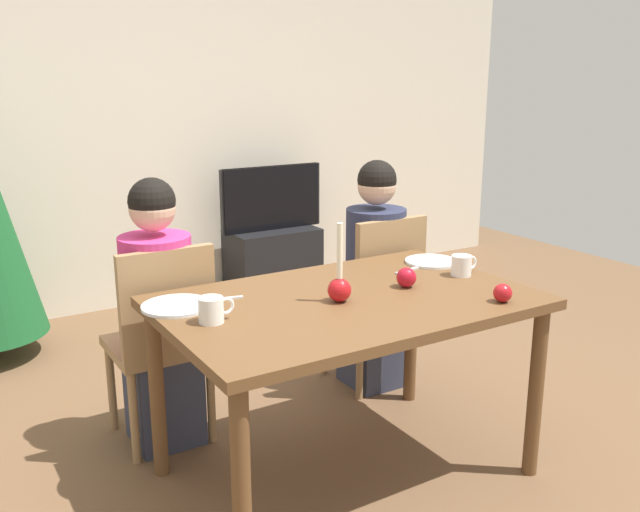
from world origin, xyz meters
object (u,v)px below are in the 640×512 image
at_px(tv, 272,198).
at_px(mug_left, 212,310).
at_px(person_left_child, 159,319).
at_px(candle_centerpiece, 339,285).
at_px(person_right_child, 375,279).
at_px(chair_left, 163,334).
at_px(plate_left, 177,306).
at_px(tv_stand, 273,261).
at_px(mug_right, 461,265).
at_px(chair_right, 378,291).
at_px(apple_near_candle, 503,293).
at_px(apple_by_left_plate, 406,277).
at_px(dining_table, 347,318).
at_px(plate_right, 432,262).

relative_size(tv, mug_left, 6.06).
xyz_separation_m(person_left_child, candle_centerpiece, (0.48, -0.66, 0.24)).
relative_size(person_right_child, candle_centerpiece, 3.90).
relative_size(chair_left, plate_left, 3.51).
relative_size(chair_left, person_left_child, 0.77).
bearing_deg(tv_stand, mug_left, -121.93).
relative_size(chair_left, mug_right, 7.03).
bearing_deg(candle_centerpiece, mug_left, 175.40).
height_order(chair_right, candle_centerpiece, candle_centerpiece).
xyz_separation_m(chair_left, mug_right, (1.11, -0.60, 0.28)).
bearing_deg(tv, apple_near_candle, -98.84).
relative_size(chair_left, apple_by_left_plate, 11.18).
distance_m(person_right_child, tv_stand, 1.72).
height_order(dining_table, candle_centerpiece, candle_centerpiece).
distance_m(person_right_child, mug_left, 1.32).
relative_size(dining_table, mug_left, 10.74).
relative_size(tv, plate_right, 3.31).
bearing_deg(person_left_child, person_right_child, 0.00).
height_order(tv, mug_left, tv).
xyz_separation_m(chair_left, apple_by_left_plate, (0.81, -0.62, 0.28)).
bearing_deg(tv, apple_by_left_plate, -104.58).
bearing_deg(apple_by_left_plate, tv, 75.42).
bearing_deg(plate_right, mug_right, -96.39).
xyz_separation_m(chair_right, apple_near_candle, (-0.13, -0.95, 0.27)).
distance_m(chair_left, apple_near_candle, 1.41).
xyz_separation_m(tv_stand, candle_centerpiece, (-0.93, -2.32, 0.57)).
distance_m(chair_left, tv, 2.21).
bearing_deg(chair_right, plate_left, -162.59).
relative_size(dining_table, candle_centerpiece, 4.66).
bearing_deg(plate_left, apple_near_candle, -28.59).
bearing_deg(dining_table, person_right_child, 46.99).
xyz_separation_m(person_right_child, tv, (0.28, 1.66, 0.14)).
xyz_separation_m(mug_left, apple_near_candle, (1.01, -0.36, -0.01)).
bearing_deg(chair_left, apple_by_left_plate, -37.27).
bearing_deg(chair_right, candle_centerpiece, -135.87).
relative_size(person_right_child, tv, 1.48).
bearing_deg(person_left_child, tv, 49.68).
height_order(candle_centerpiece, mug_left, candle_centerpiece).
xyz_separation_m(plate_right, apple_by_left_plate, (-0.33, -0.23, 0.03)).
height_order(person_left_child, candle_centerpiece, person_left_child).
height_order(person_right_child, apple_near_candle, person_right_child).
xyz_separation_m(candle_centerpiece, apple_near_candle, (0.52, -0.32, -0.03)).
bearing_deg(apple_by_left_plate, person_left_child, 141.30).
distance_m(chair_left, plate_right, 1.23).
relative_size(tv_stand, plate_right, 2.68).
bearing_deg(chair_left, mug_right, -28.50).
relative_size(person_right_child, plate_left, 4.57).
xyz_separation_m(mug_right, apple_by_left_plate, (-0.30, -0.01, -0.00)).
height_order(tv_stand, apple_near_candle, apple_near_candle).
xyz_separation_m(dining_table, person_left_child, (-0.53, 0.64, -0.10)).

